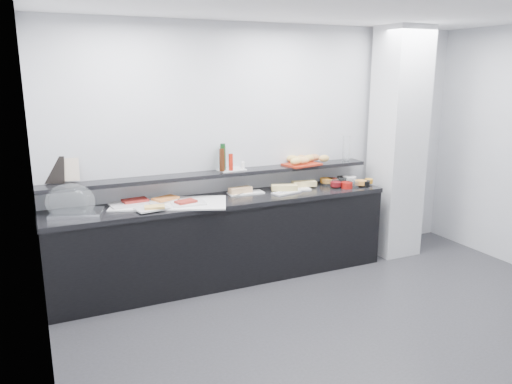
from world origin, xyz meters
name	(u,v)px	position (x,y,z in m)	size (l,w,h in m)	color
ground	(376,339)	(0.00, 0.00, 0.00)	(5.00, 5.00, 0.00)	#2D2D30
back_wall	(272,148)	(0.00, 2.00, 1.35)	(5.00, 0.02, 2.70)	silver
column	(397,144)	(1.50, 1.65, 1.35)	(0.50, 0.50, 2.70)	silver
buffet_cabinet	(225,242)	(-0.70, 1.70, 0.42)	(3.60, 0.60, 0.85)	black
counter_top	(224,201)	(-0.70, 1.70, 0.88)	(3.62, 0.62, 0.05)	black
wall_shelf	(218,174)	(-0.70, 1.88, 1.13)	(3.60, 0.25, 0.04)	black
cloche_base	(77,213)	(-2.16, 1.68, 0.92)	(0.45, 0.30, 0.04)	silver
cloche_dome	(70,202)	(-2.20, 1.73, 1.03)	(0.46, 0.30, 0.34)	white
linen_runner	(170,203)	(-1.28, 1.72, 0.91)	(1.12, 0.53, 0.01)	silver
platter_meat_a	(128,204)	(-1.67, 1.80, 0.92)	(0.34, 0.23, 0.01)	silver
food_meat_a	(135,200)	(-1.59, 1.85, 0.94)	(0.24, 0.15, 0.02)	maroon
platter_salmon	(160,200)	(-1.35, 1.82, 0.92)	(0.29, 0.20, 0.01)	silver
food_salmon	(166,198)	(-1.30, 1.81, 0.94)	(0.24, 0.15, 0.02)	orange
platter_cheese	(152,208)	(-1.49, 1.55, 0.92)	(0.30, 0.20, 0.01)	silver
food_cheese	(155,207)	(-1.47, 1.52, 0.94)	(0.19, 0.12, 0.02)	#E3B558
platter_meat_b	(189,203)	(-1.12, 1.59, 0.92)	(0.33, 0.22, 0.01)	white
food_meat_b	(186,202)	(-1.15, 1.60, 0.94)	(0.20, 0.13, 0.02)	maroon
sandwich_plate_left	(246,193)	(-0.41, 1.80, 0.91)	(0.39, 0.17, 0.01)	white
sandwich_food_left	(240,190)	(-0.47, 1.81, 0.94)	(0.25, 0.10, 0.06)	tan
tongs_left	(239,195)	(-0.53, 1.73, 0.92)	(0.01, 0.01, 0.16)	#ABAFB2
sandwich_plate_mid	(286,192)	(0.00, 1.64, 0.91)	(0.33, 0.14, 0.01)	silver
sandwich_food_mid	(284,188)	(0.02, 1.71, 0.94)	(0.28, 0.11, 0.06)	tan
tongs_mid	(280,192)	(-0.08, 1.64, 0.92)	(0.01, 0.01, 0.16)	silver
sandwich_plate_right	(292,189)	(0.14, 1.75, 0.91)	(0.39, 0.17, 0.01)	white
sandwich_food_right	(304,184)	(0.31, 1.79, 0.94)	(0.27, 0.10, 0.06)	#E1C476
tongs_right	(294,189)	(0.13, 1.70, 0.92)	(0.01, 0.01, 0.16)	silver
bowl_glass_fruit	(330,182)	(0.65, 1.77, 0.94)	(0.19, 0.19, 0.07)	white
fill_glass_fruit	(326,180)	(0.63, 1.83, 0.95)	(0.15, 0.15, 0.05)	orange
bowl_black_jam	(343,179)	(0.87, 1.84, 0.94)	(0.14, 0.14, 0.07)	black
fill_black_jam	(333,180)	(0.70, 1.80, 0.95)	(0.10, 0.10, 0.05)	#54150C
bowl_glass_cream	(345,181)	(0.86, 1.77, 0.94)	(0.19, 0.19, 0.07)	white
fill_glass_cream	(349,178)	(0.94, 1.81, 0.95)	(0.16, 0.16, 0.05)	white
bowl_red_jam	(347,185)	(0.73, 1.56, 0.94)	(0.13, 0.13, 0.07)	#9B120E
fill_red_jam	(336,184)	(0.62, 1.62, 0.95)	(0.12, 0.12, 0.05)	#580C10
bowl_glass_salmon	(353,184)	(0.82, 1.57, 0.94)	(0.14, 0.14, 0.07)	silver
fill_glass_salmon	(361,183)	(0.93, 1.56, 0.95)	(0.13, 0.13, 0.05)	orange
bowl_black_fruit	(364,183)	(0.97, 1.55, 0.94)	(0.13, 0.13, 0.07)	black
fill_black_fruit	(369,181)	(1.07, 1.59, 0.95)	(0.09, 0.09, 0.05)	orange
framed_print	(53,170)	(-2.31, 2.00, 1.28)	(0.20, 0.02, 0.26)	black
print_art	(68,170)	(-2.18, 1.97, 1.28)	(0.20, 0.00, 0.22)	beige
condiment_tray	(232,170)	(-0.53, 1.91, 1.16)	(0.29, 0.18, 0.01)	white
bottle_green_a	(223,158)	(-0.63, 1.91, 1.29)	(0.06, 0.06, 0.26)	#0F3A13
bottle_brown	(222,160)	(-0.66, 1.85, 1.28)	(0.06, 0.06, 0.24)	#3D1C0B
bottle_green_b	(223,157)	(-0.62, 1.94, 1.30)	(0.05, 0.05, 0.28)	#0D3217
bottle_hot	(231,162)	(-0.57, 1.84, 1.25)	(0.05, 0.05, 0.18)	red
shaker_salt	(243,166)	(-0.41, 1.87, 1.20)	(0.03, 0.03, 0.07)	white
shaker_pepper	(243,165)	(-0.39, 1.91, 1.20)	(0.03, 0.03, 0.07)	white
bread_tray	(302,164)	(0.31, 1.85, 1.16)	(0.40, 0.28, 0.02)	maroon
bread_roll_nw	(292,159)	(0.25, 1.97, 1.21)	(0.14, 0.09, 0.08)	gold
bread_roll_n	(301,158)	(0.36, 1.95, 1.21)	(0.13, 0.08, 0.08)	#AF7843
bread_roll_ne	(314,158)	(0.52, 1.93, 1.21)	(0.15, 0.10, 0.08)	#B67545
bread_roll_sw	(296,161)	(0.20, 1.80, 1.21)	(0.15, 0.10, 0.08)	gold
bread_roll_s	(303,160)	(0.30, 1.82, 1.21)	(0.15, 0.10, 0.08)	tan
bread_roll_se	(324,158)	(0.59, 1.83, 1.21)	(0.13, 0.08, 0.08)	tan
bread_roll_midw	(299,160)	(0.27, 1.86, 1.21)	(0.13, 0.08, 0.08)	#D7AC52
bread_roll_mide	(309,158)	(0.44, 1.91, 1.21)	(0.16, 0.10, 0.08)	tan
carafe	(346,149)	(0.91, 1.85, 1.30)	(0.09, 0.09, 0.30)	silver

